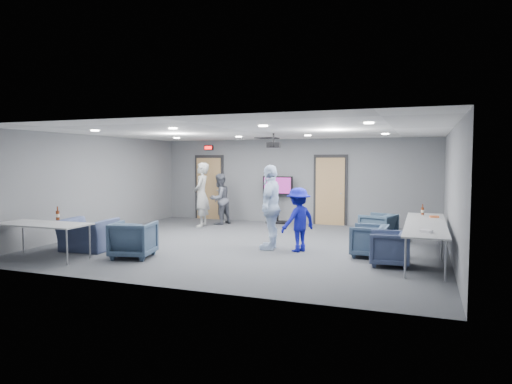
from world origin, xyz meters
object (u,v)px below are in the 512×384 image
(person_a, at_px, (201,195))
(projector, at_px, (273,145))
(person_d, at_px, (298,220))
(chair_right_b, at_px, (369,241))
(tv_stand, at_px, (278,197))
(chair_front_b, at_px, (87,235))
(chair_front_a, at_px, (133,239))
(chair_right_a, at_px, (378,227))
(bottle_front, at_px, (58,215))
(person_b, at_px, (220,199))
(chair_right_c, at_px, (389,248))
(table_right_b, at_px, (426,232))
(person_c, at_px, (271,207))
(table_front_left, at_px, (43,225))
(bottle_right, at_px, (423,211))
(table_right_a, at_px, (425,220))

(person_a, height_order, projector, projector)
(person_d, distance_m, chair_right_b, 1.59)
(tv_stand, bearing_deg, chair_front_b, -114.81)
(chair_right_b, relative_size, chair_front_a, 0.90)
(chair_right_a, distance_m, bottle_front, 7.49)
(person_d, relative_size, chair_right_b, 1.89)
(person_b, bearing_deg, chair_right_c, 73.50)
(chair_front_a, height_order, projector, projector)
(table_right_b, bearing_deg, person_b, 56.38)
(chair_right_c, bearing_deg, person_c, -110.35)
(chair_right_c, bearing_deg, chair_right_b, -150.92)
(table_right_b, bearing_deg, chair_right_b, 57.18)
(chair_front_b, bearing_deg, person_c, -161.29)
(person_a, bearing_deg, person_c, 36.96)
(person_d, height_order, tv_stand, tv_stand)
(chair_right_c, height_order, table_front_left, table_front_left)
(projector, bearing_deg, bottle_front, -151.02)
(person_c, xyz_separation_m, tv_stand, (-1.15, 4.15, -0.11))
(chair_right_c, relative_size, projector, 2.02)
(person_b, relative_size, chair_front_a, 1.92)
(person_b, bearing_deg, person_a, -4.97)
(chair_right_c, relative_size, tv_stand, 0.49)
(tv_stand, bearing_deg, person_d, -66.69)
(table_right_b, bearing_deg, table_front_left, 103.67)
(bottle_front, bearing_deg, person_a, 77.39)
(chair_right_c, distance_m, bottle_front, 6.95)
(chair_front_b, bearing_deg, person_d, -165.02)
(chair_right_c, distance_m, bottle_right, 2.53)
(chair_front_a, bearing_deg, person_d, -162.02)
(projector, bearing_deg, chair_right_a, 7.82)
(bottle_right, distance_m, projector, 3.90)
(table_front_left, bearing_deg, tv_stand, 65.91)
(chair_front_b, distance_m, tv_stand, 6.35)
(chair_front_b, relative_size, table_front_left, 0.56)
(chair_front_a, xyz_separation_m, table_front_left, (-1.68, -0.72, 0.31))
(person_a, bearing_deg, chair_right_c, 46.48)
(person_a, bearing_deg, chair_right_b, 50.06)
(bottle_front, xyz_separation_m, bottle_right, (7.38, 3.73, -0.01))
(chair_front_b, bearing_deg, chair_front_a, 165.06)
(table_right_a, height_order, tv_stand, tv_stand)
(table_right_b, height_order, projector, projector)
(person_b, relative_size, person_d, 1.13)
(projector, bearing_deg, chair_right_c, -41.92)
(person_c, relative_size, tv_stand, 1.27)
(table_right_a, distance_m, projector, 3.97)
(person_b, relative_size, bottle_right, 6.10)
(chair_front_b, height_order, table_front_left, table_front_left)
(table_front_left, bearing_deg, table_right_a, 25.86)
(person_c, distance_m, bottle_front, 4.65)
(person_c, bearing_deg, chair_front_a, -57.10)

